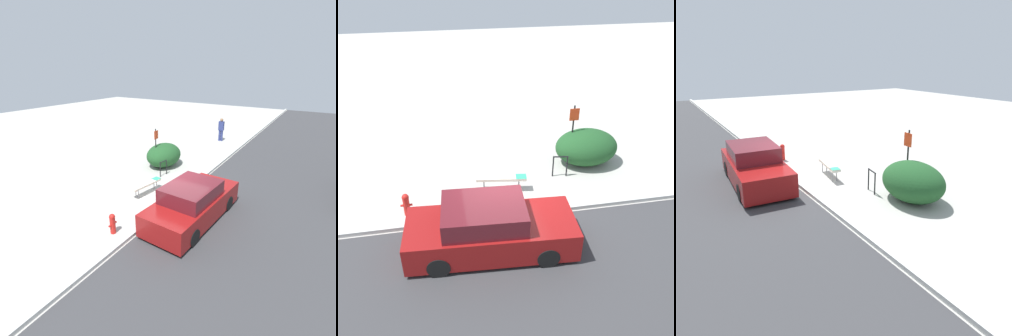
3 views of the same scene
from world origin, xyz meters
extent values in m
plane|color=#ADAAA3|center=(0.00, 0.00, 0.00)|extent=(60.00, 60.00, 0.00)
cube|color=#B7B7B2|center=(0.00, 0.00, 0.07)|extent=(60.00, 0.20, 0.13)
cylinder|color=gray|center=(-0.47, 1.46, 0.22)|extent=(0.04, 0.04, 0.44)
cylinder|color=gray|center=(0.71, 1.28, 0.22)|extent=(0.04, 0.04, 0.44)
cylinder|color=gray|center=(-0.44, 1.64, 0.22)|extent=(0.04, 0.04, 0.44)
cylinder|color=gray|center=(0.73, 1.46, 0.22)|extent=(0.04, 0.04, 0.44)
cube|color=beige|center=(0.13, 1.46, 0.49)|extent=(1.73, 0.59, 0.10)
cube|color=teal|center=(0.79, 1.36, 0.54)|extent=(0.41, 0.38, 0.01)
cylinder|color=black|center=(2.12, 2.00, 0.40)|extent=(0.05, 0.05, 0.80)
cylinder|color=black|center=(2.61, 1.92, 0.40)|extent=(0.05, 0.05, 0.80)
cylinder|color=black|center=(2.37, 1.96, 0.80)|extent=(0.55, 0.14, 0.05)
cylinder|color=black|center=(3.10, 2.93, 1.15)|extent=(0.06, 0.06, 2.30)
cube|color=red|center=(3.10, 2.89, 1.97)|extent=(0.36, 0.02, 0.46)
cylinder|color=red|center=(-2.98, 0.67, 0.30)|extent=(0.20, 0.20, 0.60)
sphere|color=red|center=(-2.98, 0.67, 0.66)|extent=(0.22, 0.22, 0.22)
cylinder|color=red|center=(-3.12, 0.67, 0.36)|extent=(0.08, 0.07, 0.07)
cylinder|color=red|center=(-2.84, 0.67, 0.36)|extent=(0.08, 0.07, 0.07)
ellipsoid|color=#1E4C23|center=(3.64, 2.74, 0.67)|extent=(2.37, 1.83, 1.34)
cylinder|color=black|center=(0.82, -0.57, 0.30)|extent=(0.61, 0.22, 0.60)
cylinder|color=black|center=(0.70, -2.24, 0.30)|extent=(0.61, 0.22, 0.60)
cylinder|color=black|center=(-1.99, -0.38, 0.30)|extent=(0.61, 0.22, 0.60)
cylinder|color=black|center=(-2.10, -2.05, 0.30)|extent=(0.61, 0.22, 0.60)
cube|color=maroon|center=(-0.64, -1.31, 0.53)|extent=(4.65, 2.11, 0.83)
cube|color=#59171F|center=(-0.82, -1.30, 1.22)|extent=(2.28, 1.77, 0.58)
camera|label=1|loc=(-8.65, -5.09, 5.56)|focal=28.00mm
camera|label=2|loc=(-1.71, -9.03, 7.26)|focal=40.00mm
camera|label=3|loc=(11.18, -4.51, 4.59)|focal=35.00mm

